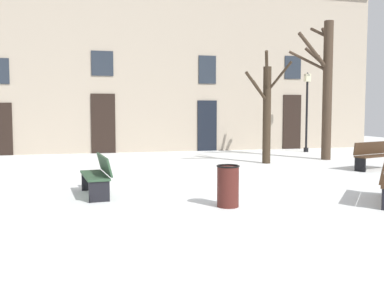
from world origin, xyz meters
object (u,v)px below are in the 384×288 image
Objects in this scene: litter_bin at (228,186)px; bench_near_center_tree at (374,155)px; streetlamp at (307,103)px; tree_center at (266,110)px; tree_left_of_center at (326,85)px; bench_near_lamp at (97,175)px.

bench_near_center_tree reaches higher than litter_bin.
litter_bin is 7.56m from bench_near_center_tree.
streetlamp is 2.09× the size of bench_near_center_tree.
streetlamp is (3.63, 3.66, 0.32)m from tree_center.
tree_center is at bearing -134.82° from streetlamp.
litter_bin is at bearing -132.14° from tree_left_of_center.
tree_center is at bearing -167.30° from tree_left_of_center.
tree_center reaches higher than streetlamp.
tree_center is 3.94m from bench_near_center_tree.
tree_center is 0.73× the size of tree_left_of_center.
litter_bin is (-6.41, -7.08, -2.50)m from tree_left_of_center.
bench_near_lamp reaches higher than litter_bin.
tree_left_of_center is 3.91m from bench_near_center_tree.
bench_near_lamp is (-9.77, -8.33, -1.80)m from streetlamp.
litter_bin is (-3.65, -6.46, -1.53)m from tree_center.
tree_left_of_center is at bearing 47.86° from litter_bin.
bench_near_center_tree is (-0.02, -3.04, -2.45)m from tree_left_of_center.
litter_bin is (-7.28, -10.12, -1.85)m from streetlamp.
streetlamp is at bearing 45.18° from tree_center.
streetlamp is 12.97m from bench_near_lamp.
streetlamp is (0.88, 3.04, -0.65)m from tree_left_of_center.
streetlamp is 12.60m from litter_bin.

